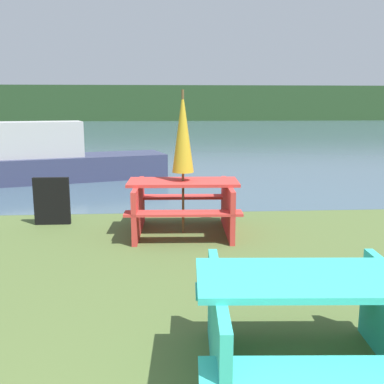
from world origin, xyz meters
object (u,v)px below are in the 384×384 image
picnic_table_teal (312,320)px  signboard (52,201)px  picnic_table_red (183,202)px  boat (65,159)px  umbrella_gold (183,132)px

picnic_table_teal → signboard: size_ratio=2.17×
picnic_table_red → signboard: bearing=163.7°
picnic_table_teal → picnic_table_red: 3.76m
boat → picnic_table_red: bearing=-78.2°
picnic_table_red → signboard: (-2.04, 0.60, -0.09)m
picnic_table_red → umbrella_gold: (0.00, 0.00, 1.02)m
boat → umbrella_gold: bearing=-78.2°
umbrella_gold → boat: 5.70m
picnic_table_red → picnic_table_teal: bearing=-79.5°
picnic_table_teal → signboard: 5.09m
umbrella_gold → boat: (-2.71, 4.92, -0.95)m
boat → signboard: size_ratio=6.21×
boat → signboard: (0.67, -4.33, -0.15)m
picnic_table_red → umbrella_gold: size_ratio=0.80×
picnic_table_red → signboard: size_ratio=2.20×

